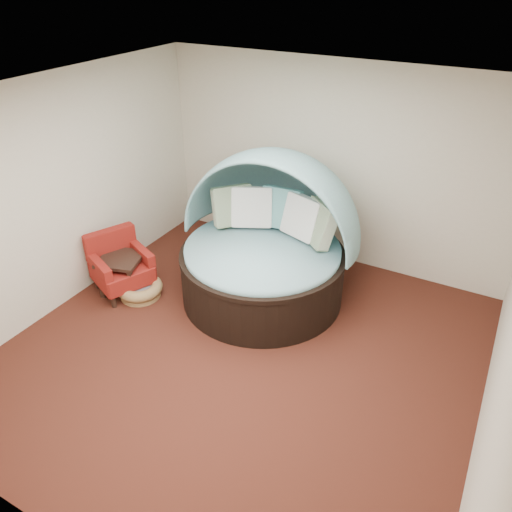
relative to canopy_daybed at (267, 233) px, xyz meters
The scene contains 9 objects.
floor 1.51m from the canopy_daybed, 75.08° to the right, with size 5.00×5.00×0.00m, color #4A2015.
wall_back 1.44m from the canopy_daybed, 76.47° to the left, with size 5.00×5.00×0.00m, color beige.
wall_front 3.74m from the canopy_daybed, 85.10° to the right, with size 5.00×5.00×0.00m, color beige.
wall_left 2.54m from the canopy_daybed, 151.48° to the right, with size 5.00×5.00×0.00m, color beige.
ceiling 2.27m from the canopy_daybed, 75.08° to the right, with size 5.00×5.00×0.00m, color white.
canopy_daybed is the anchor object (origin of this frame).
pet_basket 1.84m from the canopy_daybed, 147.86° to the right, with size 0.70×0.70×0.21m.
red_armchair 2.00m from the canopy_daybed, 153.68° to the right, with size 0.90×0.90×0.80m.
side_table 1.98m from the canopy_daybed, 152.42° to the right, with size 0.66×0.66×0.51m.
Camera 1 is at (2.20, -3.68, 3.86)m, focal length 35.00 mm.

